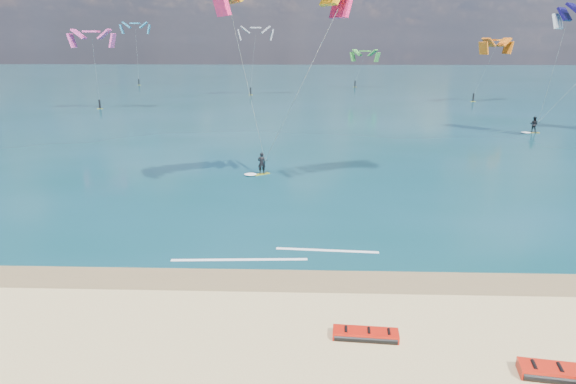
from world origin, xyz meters
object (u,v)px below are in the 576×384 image
object	(u,v)px
packed_kite_left	(365,338)
packed_kite_mid	(555,377)
kitesurfer_far	(569,62)
kitesurfer_main	(272,74)

from	to	relation	value
packed_kite_left	packed_kite_mid	size ratio (longest dim) A/B	1.05
packed_kite_left	packed_kite_mid	world-z (taller)	packed_kite_mid
packed_kite_mid	kitesurfer_far	xyz separation A→B (m)	(19.34, 41.74, 8.01)
kitesurfer_far	kitesurfer_main	bearing A→B (deg)	-141.37
kitesurfer_main	kitesurfer_far	distance (m)	36.01
kitesurfer_main	kitesurfer_far	bearing A→B (deg)	-0.87
packed_kite_left	kitesurfer_main	xyz separation A→B (m)	(-4.55, 19.34, 8.04)
packed_kite_left	kitesurfer_far	size ratio (longest dim) A/B	0.16
packed_kite_left	kitesurfer_far	xyz separation A→B (m)	(25.13, 39.72, 8.01)
packed_kite_mid	kitesurfer_main	bearing A→B (deg)	124.74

